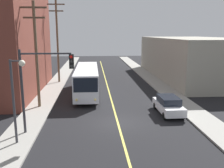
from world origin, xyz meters
TOP-DOWN VIEW (x-y plane):
  - ground_plane at (0.00, 0.00)m, footprint 120.00×120.00m
  - sidewalk_left at (-7.25, 10.00)m, footprint 2.50×90.00m
  - sidewalk_right at (7.25, 10.00)m, footprint 2.50×90.00m
  - lane_stripe_center at (0.00, 15.00)m, footprint 0.16×60.00m
  - building_right_warehouse at (14.49, 20.35)m, footprint 12.00×25.93m
  - city_bus at (-2.71, 9.95)m, footprint 2.59×12.16m
  - parked_car_white at (4.82, 1.85)m, footprint 1.87×4.43m
  - utility_pole_near at (-7.28, 4.66)m, footprint 2.40×0.28m
  - utility_pole_mid at (-6.98, 17.10)m, footprint 2.40×0.28m
  - traffic_signal_left_corner at (-5.41, -1.89)m, footprint 3.75×0.48m
  - street_lamp_left at (-6.83, -3.59)m, footprint 0.98×0.40m

SIDE VIEW (x-z plane):
  - ground_plane at x=0.00m, z-range 0.00..0.00m
  - lane_stripe_center at x=0.00m, z-range 0.00..0.01m
  - sidewalk_left at x=-7.25m, z-range 0.00..0.15m
  - sidewalk_right at x=7.25m, z-range 0.00..0.15m
  - parked_car_white at x=4.82m, z-range 0.03..1.65m
  - city_bus at x=-2.71m, z-range 0.22..3.42m
  - building_right_warehouse at x=14.49m, z-range 0.00..6.49m
  - street_lamp_left at x=-6.83m, z-range 0.99..6.49m
  - traffic_signal_left_corner at x=-5.41m, z-range 1.30..7.30m
  - utility_pole_near at x=-7.28m, z-range 0.65..10.62m
  - utility_pole_mid at x=-6.98m, z-range 0.68..12.29m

